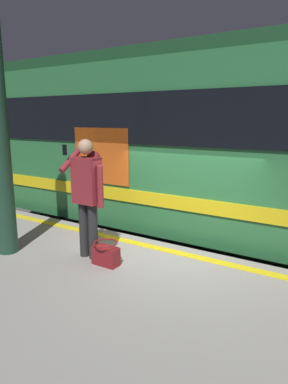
# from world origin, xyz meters

# --- Properties ---
(ground_plane) EXTENTS (23.59, 23.59, 0.00)m
(ground_plane) POSITION_xyz_m (0.00, 0.00, 0.00)
(ground_plane) COLOR #4C4742
(platform) EXTENTS (12.15, 4.72, 1.02)m
(platform) POSITION_xyz_m (0.00, 2.36, 0.51)
(platform) COLOR gray
(platform) RESTS_ON ground
(safety_line) EXTENTS (11.91, 0.16, 0.01)m
(safety_line) POSITION_xyz_m (0.00, 0.30, 1.03)
(safety_line) COLOR yellow
(safety_line) RESTS_ON platform
(track_rail_near) EXTENTS (15.79, 0.08, 0.16)m
(track_rail_near) POSITION_xyz_m (0.00, -1.15, 0.08)
(track_rail_near) COLOR slate
(track_rail_near) RESTS_ON ground
(track_rail_far) EXTENTS (15.79, 0.08, 0.16)m
(track_rail_far) POSITION_xyz_m (0.00, -2.58, 0.08)
(track_rail_far) COLOR slate
(track_rail_far) RESTS_ON ground
(train_carriage) EXTENTS (12.29, 3.09, 4.18)m
(train_carriage) POSITION_xyz_m (-0.34, -1.86, 2.63)
(train_carriage) COLOR #2D723F
(train_carriage) RESTS_ON ground
(passenger) EXTENTS (0.57, 0.55, 1.77)m
(passenger) POSITION_xyz_m (0.87, 1.15, 2.07)
(passenger) COLOR #262628
(passenger) RESTS_ON platform
(handbag) EXTENTS (0.39, 0.35, 0.34)m
(handbag) POSITION_xyz_m (0.48, 1.24, 1.18)
(handbag) COLOR maroon
(handbag) RESTS_ON platform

